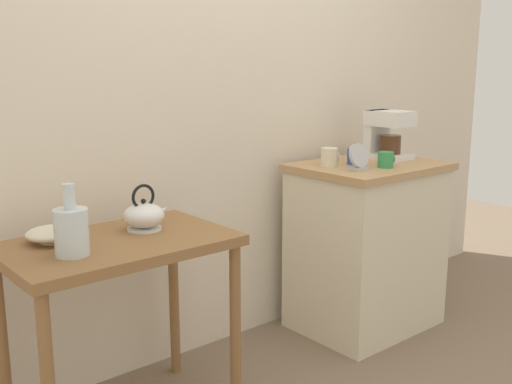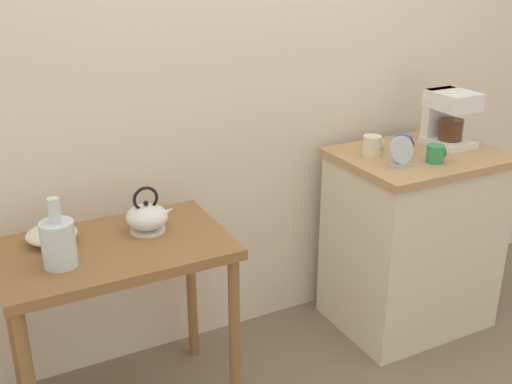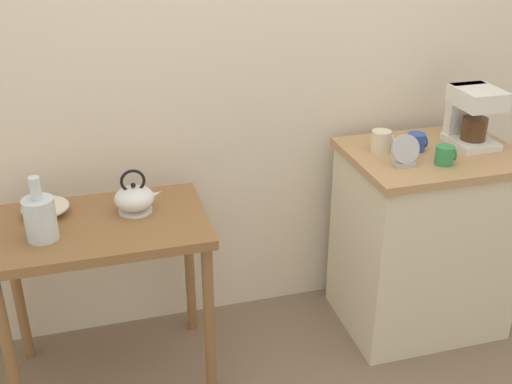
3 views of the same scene
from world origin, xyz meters
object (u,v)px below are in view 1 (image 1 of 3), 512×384
glass_carafe_vase (71,230)px  table_clock (359,158)px  bowl_stoneware (52,234)px  teakettle (144,215)px  coffee_maker (386,133)px  mug_small_cream (330,157)px  mug_blue (355,156)px  mug_tall_green (386,160)px

glass_carafe_vase → table_clock: table_clock is taller
bowl_stoneware → teakettle: teakettle is taller
coffee_maker → table_clock: coffee_maker is taller
teakettle → mug_small_cream: (1.08, 0.03, 0.12)m
glass_carafe_vase → table_clock: 1.46m
mug_blue → mug_small_cream: (-0.15, 0.03, 0.01)m
teakettle → mug_small_cream: mug_small_cream is taller
table_clock → mug_blue: bearing=46.4°
glass_carafe_vase → mug_blue: 1.59m
glass_carafe_vase → bowl_stoneware: bearing=88.2°
teakettle → coffee_maker: bearing=0.4°
teakettle → bowl_stoneware: bearing=169.3°
mug_blue → bowl_stoneware: bearing=177.4°
teakettle → coffee_maker: 1.51m
bowl_stoneware → coffee_maker: coffee_maker is taller
mug_small_cream → mug_tall_green: (0.19, -0.20, -0.01)m
bowl_stoneware → teakettle: size_ratio=0.95×
coffee_maker → mug_blue: size_ratio=3.12×
mug_small_cream → bowl_stoneware: bearing=178.5°
teakettle → mug_small_cream: size_ratio=2.08×
coffee_maker → mug_tall_green: (-0.23, -0.18, -0.10)m
mug_tall_green → table_clock: 0.17m
bowl_stoneware → mug_small_cream: size_ratio=1.98×
mug_blue → mug_small_cream: 0.16m
mug_tall_green → mug_small_cream: bearing=133.6°
glass_carafe_vase → mug_tall_green: bearing=-1.6°
bowl_stoneware → table_clock: size_ratio=1.39×
coffee_maker → mug_tall_green: bearing=-141.4°
teakettle → mug_small_cream: bearing=1.5°
table_clock → coffee_maker: bearing=21.0°
glass_carafe_vase → mug_tall_green: glass_carafe_vase is taller
coffee_maker → mug_blue: (-0.27, -0.02, -0.10)m
bowl_stoneware → teakettle: 0.35m
teakettle → table_clock: 1.12m
bowl_stoneware → mug_small_cream: mug_small_cream is taller
bowl_stoneware → glass_carafe_vase: bearing=-91.8°
glass_carafe_vase → coffee_maker: 1.87m
glass_carafe_vase → coffee_maker: bearing=4.2°
teakettle → table_clock: bearing=-7.4°
coffee_maker → mug_blue: bearing=-176.5°
bowl_stoneware → mug_blue: mug_blue is taller
mug_tall_green → table_clock: bearing=170.0°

